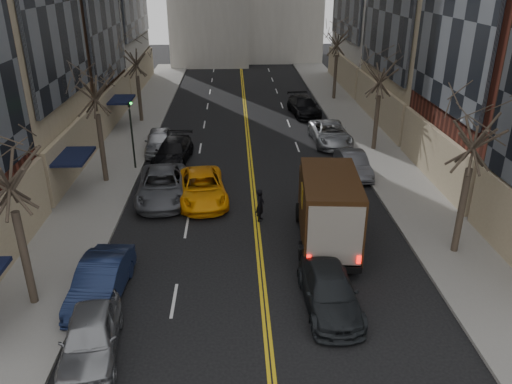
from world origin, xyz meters
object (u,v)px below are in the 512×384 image
at_px(observer_sedan, 329,291).
at_px(pedestrian, 260,205).
at_px(ups_truck, 328,208).
at_px(taxi, 202,188).

xyz_separation_m(observer_sedan, pedestrian, (-2.22, 7.21, 0.16)).
bearing_deg(observer_sedan, ups_truck, 79.45).
height_order(ups_truck, pedestrian, ups_truck).
bearing_deg(ups_truck, observer_sedan, -93.84).
relative_size(ups_truck, pedestrian, 3.87).
distance_m(observer_sedan, pedestrian, 7.55).
bearing_deg(observer_sedan, taxi, 116.63).
bearing_deg(taxi, ups_truck, -47.02).
bearing_deg(ups_truck, pedestrian, 145.91).
xyz_separation_m(observer_sedan, taxi, (-5.31, 9.78, 0.06)).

